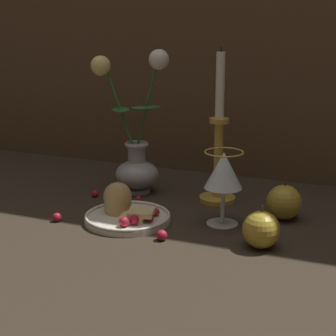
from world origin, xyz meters
TOP-DOWN VIEW (x-y plane):
  - ground_plane at (0.00, 0.00)m, footprint 2.40×2.40m
  - vase at (-0.12, 0.12)m, footprint 0.17×0.10m
  - plate_with_pastries at (-0.07, -0.05)m, footprint 0.17×0.17m
  - wine_glass at (0.12, 0.00)m, footprint 0.08×0.08m
  - candlestick at (0.07, 0.13)m, footprint 0.08×0.08m
  - apple_beside_vase at (0.21, -0.08)m, footprint 0.07×0.07m
  - apple_near_glass at (0.22, 0.07)m, footprint 0.07×0.07m
  - berry_near_plate at (-0.19, -0.11)m, footprint 0.02×0.02m
  - berry_front_center at (-0.09, 0.05)m, footprint 0.01×0.01m
  - berry_by_glass_stem at (0.04, -0.12)m, footprint 0.02×0.02m
  - berry_under_candlestick at (-0.20, 0.05)m, footprint 0.02×0.02m

SIDE VIEW (x-z plane):
  - ground_plane at x=0.00m, z-range 0.00..0.00m
  - berry_front_center at x=-0.09m, z-range 0.00..0.01m
  - berry_under_candlestick at x=-0.20m, z-range 0.00..0.02m
  - berry_near_plate at x=-0.19m, z-range 0.00..0.02m
  - berry_by_glass_stem at x=0.04m, z-range 0.00..0.02m
  - plate_with_pastries at x=-0.07m, z-range -0.02..0.06m
  - apple_beside_vase at x=0.21m, z-range -0.01..0.07m
  - apple_near_glass at x=0.22m, z-range -0.01..0.08m
  - vase at x=-0.12m, z-range -0.07..0.26m
  - wine_glass at x=0.12m, z-range 0.03..0.18m
  - candlestick at x=0.07m, z-range -0.05..0.28m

